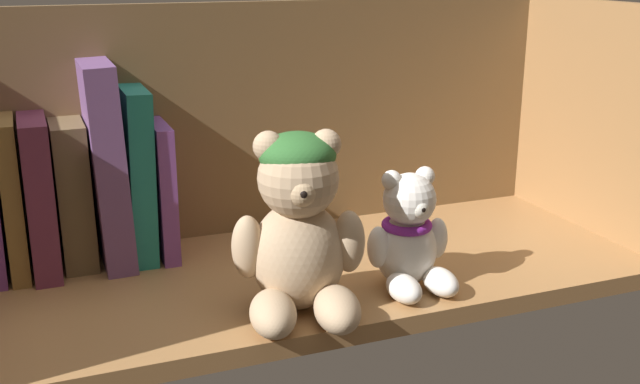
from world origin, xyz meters
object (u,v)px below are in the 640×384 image
at_px(book_4, 72,192).
at_px(teddy_bear_smaller, 409,238).
at_px(book_2, 13,194).
at_px(book_7, 159,186).
at_px(book_5, 105,161).
at_px(book_6, 136,172).
at_px(teddy_bear_larger, 299,229).
at_px(book_3, 39,191).

relative_size(book_4, teddy_bear_smaller, 1.28).
distance_m(book_2, book_7, 0.16).
bearing_deg(book_5, book_2, 180.00).
bearing_deg(book_2, teddy_bear_smaller, -28.26).
height_order(book_6, book_7, book_6).
relative_size(book_5, teddy_bear_larger, 1.27).
bearing_deg(book_3, teddy_bear_larger, -43.60).
bearing_deg(teddy_bear_larger, teddy_bear_smaller, 5.38).
relative_size(book_4, book_5, 0.72).
distance_m(book_6, teddy_bear_larger, 0.25).
height_order(book_5, teddy_bear_larger, book_5).
distance_m(book_5, book_7, 0.07).
relative_size(book_2, book_4, 1.06).
height_order(book_2, book_5, book_5).
bearing_deg(book_5, book_3, 180.00).
height_order(book_3, teddy_bear_larger, teddy_bear_larger).
distance_m(book_6, teddy_bear_smaller, 0.33).
xyz_separation_m(book_4, book_6, (0.07, 0.00, 0.02)).
height_order(book_2, book_6, book_6).
xyz_separation_m(book_2, book_4, (0.06, 0.00, -0.00)).
bearing_deg(teddy_bear_smaller, book_3, 149.94).
bearing_deg(teddy_bear_larger, book_2, 139.61).
relative_size(book_4, teddy_bear_larger, 0.91).
height_order(book_2, book_4, book_2).
bearing_deg(book_4, book_5, 0.00).
bearing_deg(teddy_bear_larger, book_7, 113.72).
height_order(book_7, teddy_bear_smaller, book_7).
bearing_deg(book_6, book_3, 180.00).
height_order(book_2, book_7, book_2).
xyz_separation_m(book_3, teddy_bear_larger, (0.23, -0.22, -0.00)).
xyz_separation_m(book_4, book_5, (0.04, 0.00, 0.03)).
distance_m(book_5, teddy_bear_smaller, 0.36).
distance_m(book_2, teddy_bear_smaller, 0.44).
distance_m(book_2, teddy_bear_larger, 0.34).
bearing_deg(book_3, book_4, 0.00).
bearing_deg(book_7, book_3, 180.00).
distance_m(book_2, book_6, 0.13).
bearing_deg(book_5, book_4, 180.00).
height_order(book_4, book_7, book_4).
height_order(book_5, book_6, book_5).
distance_m(book_2, book_5, 0.10).
distance_m(book_7, teddy_bear_larger, 0.24).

